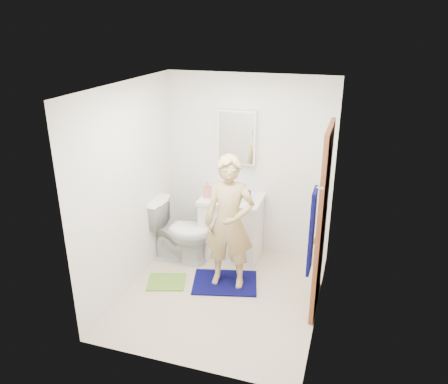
# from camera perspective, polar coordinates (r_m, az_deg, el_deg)

# --- Properties ---
(floor) EXTENTS (2.20, 2.40, 0.02)m
(floor) POSITION_cam_1_polar(r_m,az_deg,el_deg) (5.27, -0.34, -13.25)
(floor) COLOR beige
(floor) RESTS_ON ground
(ceiling) EXTENTS (2.20, 2.40, 0.02)m
(ceiling) POSITION_cam_1_polar(r_m,az_deg,el_deg) (4.36, -0.42, 13.81)
(ceiling) COLOR white
(ceiling) RESTS_ON ground
(wall_back) EXTENTS (2.20, 0.02, 2.40)m
(wall_back) POSITION_cam_1_polar(r_m,az_deg,el_deg) (5.77, 3.31, 3.40)
(wall_back) COLOR white
(wall_back) RESTS_ON ground
(wall_front) EXTENTS (2.20, 0.02, 2.40)m
(wall_front) POSITION_cam_1_polar(r_m,az_deg,el_deg) (3.67, -6.24, -7.98)
(wall_front) COLOR white
(wall_front) RESTS_ON ground
(wall_left) EXTENTS (0.02, 2.40, 2.40)m
(wall_left) POSITION_cam_1_polar(r_m,az_deg,el_deg) (5.11, -12.31, 0.45)
(wall_left) COLOR white
(wall_left) RESTS_ON ground
(wall_right) EXTENTS (0.02, 2.40, 2.40)m
(wall_right) POSITION_cam_1_polar(r_m,az_deg,el_deg) (4.50, 13.23, -2.63)
(wall_right) COLOR white
(wall_right) RESTS_ON ground
(vanity_cabinet) EXTENTS (0.75, 0.55, 0.80)m
(vanity_cabinet) POSITION_cam_1_polar(r_m,az_deg,el_deg) (5.85, 1.00, -4.78)
(vanity_cabinet) COLOR white
(vanity_cabinet) RESTS_ON floor
(countertop) EXTENTS (0.79, 0.59, 0.05)m
(countertop) POSITION_cam_1_polar(r_m,az_deg,el_deg) (5.68, 1.02, -0.94)
(countertop) COLOR white
(countertop) RESTS_ON vanity_cabinet
(sink_basin) EXTENTS (0.40, 0.40, 0.03)m
(sink_basin) POSITION_cam_1_polar(r_m,az_deg,el_deg) (5.67, 1.02, -0.80)
(sink_basin) COLOR white
(sink_basin) RESTS_ON countertop
(faucet) EXTENTS (0.03, 0.03, 0.12)m
(faucet) POSITION_cam_1_polar(r_m,az_deg,el_deg) (5.80, 1.54, 0.49)
(faucet) COLOR silver
(faucet) RESTS_ON countertop
(medicine_cabinet) EXTENTS (0.50, 0.12, 0.70)m
(medicine_cabinet) POSITION_cam_1_polar(r_m,az_deg,el_deg) (5.63, 1.73, 7.21)
(medicine_cabinet) COLOR white
(medicine_cabinet) RESTS_ON wall_back
(mirror_panel) EXTENTS (0.46, 0.01, 0.66)m
(mirror_panel) POSITION_cam_1_polar(r_m,az_deg,el_deg) (5.58, 1.56, 7.05)
(mirror_panel) COLOR white
(mirror_panel) RESTS_ON wall_back
(door) EXTENTS (0.05, 0.80, 2.05)m
(door) POSITION_cam_1_polar(r_m,az_deg,el_deg) (4.71, 12.67, -3.79)
(door) COLOR brown
(door) RESTS_ON ground
(door_knob) EXTENTS (0.07, 0.07, 0.07)m
(door_knob) POSITION_cam_1_polar(r_m,az_deg,el_deg) (4.46, 11.67, -6.30)
(door_knob) COLOR gold
(door_knob) RESTS_ON door
(towel) EXTENTS (0.03, 0.24, 0.80)m
(towel) POSITION_cam_1_polar(r_m,az_deg,el_deg) (3.96, 11.39, -5.09)
(towel) COLOR #070849
(towel) RESTS_ON wall_right
(towel_hook) EXTENTS (0.06, 0.02, 0.02)m
(towel_hook) POSITION_cam_1_polar(r_m,az_deg,el_deg) (3.79, 12.45, 0.52)
(towel_hook) COLOR silver
(towel_hook) RESTS_ON wall_right
(toilet) EXTENTS (0.83, 0.49, 0.84)m
(toilet) POSITION_cam_1_polar(r_m,az_deg,el_deg) (5.77, -5.75, -5.07)
(toilet) COLOR white
(toilet) RESTS_ON floor
(bath_mat) EXTENTS (0.88, 0.72, 0.02)m
(bath_mat) POSITION_cam_1_polar(r_m,az_deg,el_deg) (5.44, 0.12, -11.74)
(bath_mat) COLOR #070849
(bath_mat) RESTS_ON floor
(green_rug) EXTENTS (0.54, 0.49, 0.02)m
(green_rug) POSITION_cam_1_polar(r_m,az_deg,el_deg) (5.50, -7.49, -11.56)
(green_rug) COLOR #67A236
(green_rug) RESTS_ON floor
(soap_dispenser) EXTENTS (0.10, 0.10, 0.21)m
(soap_dispenser) POSITION_cam_1_polar(r_m,az_deg,el_deg) (5.64, -2.13, 0.32)
(soap_dispenser) COLOR #D47063
(soap_dispenser) RESTS_ON countertop
(toothbrush_cup) EXTENTS (0.12, 0.12, 0.09)m
(toothbrush_cup) POSITION_cam_1_polar(r_m,az_deg,el_deg) (5.66, 3.05, -0.29)
(toothbrush_cup) COLOR #773A80
(toothbrush_cup) RESTS_ON countertop
(man) EXTENTS (0.61, 0.42, 1.60)m
(man) POSITION_cam_1_polar(r_m,az_deg,el_deg) (5.03, 0.69, -4.05)
(man) COLOR tan
(man) RESTS_ON bath_mat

